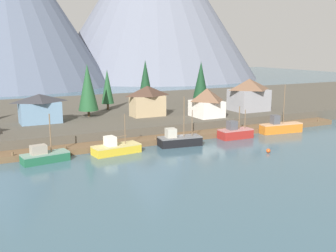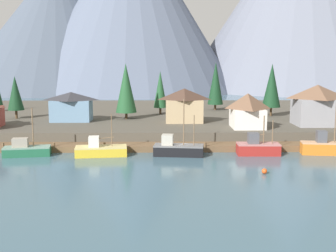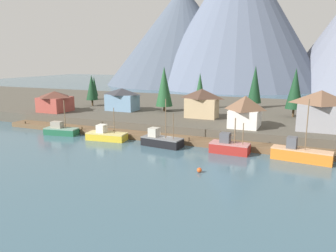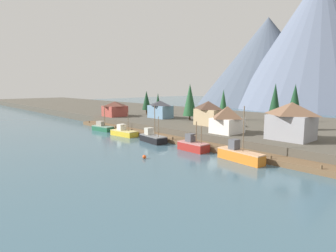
# 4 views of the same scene
# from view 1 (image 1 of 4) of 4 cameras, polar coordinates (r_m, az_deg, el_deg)

# --- Properties ---
(ground_plane) EXTENTS (400.00, 400.00, 1.00)m
(ground_plane) POSITION_cam_1_polar(r_m,az_deg,el_deg) (91.70, -4.75, -0.10)
(ground_plane) COLOR #3D5B6B
(dock) EXTENTS (80.00, 4.00, 1.60)m
(dock) POSITION_cam_1_polar(r_m,az_deg,el_deg) (75.46, 0.42, -1.72)
(dock) COLOR brown
(dock) RESTS_ON ground_plane
(shoreline_bank) EXTENTS (400.00, 56.00, 2.50)m
(shoreline_bank) POSITION_cam_1_polar(r_m,az_deg,el_deg) (102.44, -7.31, 2.02)
(shoreline_bank) COLOR #4C473D
(shoreline_bank) RESTS_ON ground_plane
(fishing_boat_green) EXTENTS (7.29, 3.65, 7.33)m
(fishing_boat_green) POSITION_cam_1_polar(r_m,az_deg,el_deg) (64.30, -17.05, -4.08)
(fishing_boat_green) COLOR #1E5B3D
(fishing_boat_green) RESTS_ON ground_plane
(fishing_boat_yellow) EXTENTS (8.08, 3.90, 6.45)m
(fishing_boat_yellow) POSITION_cam_1_polar(r_m,az_deg,el_deg) (66.91, -7.39, -3.12)
(fishing_boat_yellow) COLOR gold
(fishing_boat_yellow) RESTS_ON ground_plane
(fishing_boat_black) EXTENTS (7.85, 3.83, 8.72)m
(fishing_boat_black) POSITION_cam_1_polar(r_m,az_deg,el_deg) (71.64, 1.55, -1.99)
(fishing_boat_black) COLOR black
(fishing_boat_black) RESTS_ON ground_plane
(fishing_boat_red) EXTENTS (6.58, 3.01, 6.11)m
(fishing_boat_red) POSITION_cam_1_polar(r_m,az_deg,el_deg) (78.51, 9.43, -0.92)
(fishing_boat_red) COLOR maroon
(fishing_boat_red) RESTS_ON ground_plane
(fishing_boat_orange) EXTENTS (9.19, 3.27, 9.81)m
(fishing_boat_orange) POSITION_cam_1_polar(r_m,az_deg,el_deg) (85.48, 15.56, -0.16)
(fishing_boat_orange) COLOR #CC6B1E
(fishing_boat_orange) RESTS_ON ground_plane
(house_blue) EXTENTS (8.10, 5.11, 5.73)m
(house_blue) POSITION_cam_1_polar(r_m,az_deg,el_deg) (83.28, -17.62, 2.41)
(house_blue) COLOR #6689A8
(house_blue) RESTS_ON shoreline_bank
(house_grey) EXTENTS (8.33, 7.02, 7.48)m
(house_grey) POSITION_cam_1_polar(r_m,az_deg,el_deg) (96.76, 11.34, 4.40)
(house_grey) COLOR gray
(house_grey) RESTS_ON shoreline_bank
(house_tan) EXTENTS (7.42, 4.21, 6.58)m
(house_tan) POSITION_cam_1_polar(r_m,az_deg,el_deg) (87.40, -2.91, 3.59)
(house_tan) COLOR tan
(house_tan) RESTS_ON shoreline_bank
(house_white) EXTENTS (5.87, 6.69, 6.14)m
(house_white) POSITION_cam_1_polar(r_m,az_deg,el_deg) (86.87, 5.49, 3.37)
(house_white) COLOR silver
(house_white) RESTS_ON shoreline_bank
(conifer_near_left) EXTENTS (3.90, 3.90, 11.15)m
(conifer_near_left) POSITION_cam_1_polar(r_m,az_deg,el_deg) (104.14, 4.66, 6.53)
(conifer_near_left) COLOR #4C3823
(conifer_near_left) RESTS_ON shoreline_bank
(conifer_mid_left) EXTENTS (2.96, 2.96, 9.51)m
(conifer_mid_left) POSITION_cam_1_polar(r_m,az_deg,el_deg) (97.46, -8.54, 5.51)
(conifer_mid_left) COLOR #4C3823
(conifer_mid_left) RESTS_ON shoreline_bank
(conifer_mid_right) EXTENTS (4.27, 4.27, 11.27)m
(conifer_mid_right) POSITION_cam_1_polar(r_m,az_deg,el_deg) (87.99, -11.25, 5.38)
(conifer_mid_right) COLOR #4C3823
(conifer_mid_right) RESTS_ON shoreline_bank
(conifer_back_right) EXTENTS (3.70, 3.70, 11.40)m
(conifer_back_right) POSITION_cam_1_polar(r_m,az_deg,el_deg) (108.90, -3.21, 6.67)
(conifer_back_right) COLOR #4C3823
(conifer_back_right) RESTS_ON shoreline_bank
(channel_buoy) EXTENTS (0.70, 0.70, 0.70)m
(channel_buoy) POSITION_cam_1_polar(r_m,az_deg,el_deg) (69.08, 13.96, -3.40)
(channel_buoy) COLOR #E04C19
(channel_buoy) RESTS_ON ground_plane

